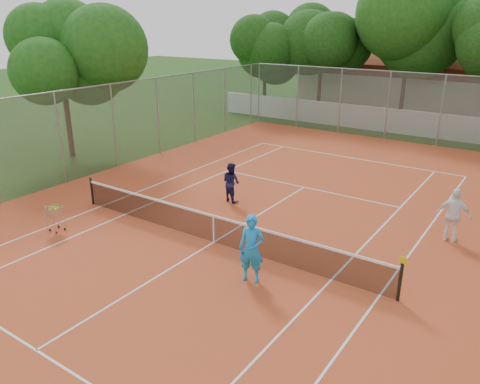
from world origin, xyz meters
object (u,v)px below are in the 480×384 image
Objects in this scene: clubhouse at (411,80)px; player_far_left at (231,182)px; tennis_net at (214,228)px; ball_hopper at (56,218)px; player_far_right at (454,215)px; player_near at (252,249)px.

clubhouse reaches higher than player_far_left.
ball_hopper is (-4.95, -2.33, -0.01)m from tennis_net.
clubhouse reaches higher than player_far_right.
player_far_right is at bearing -158.83° from player_far_left.
player_far_left is at bearing 2.72° from player_far_right.
player_near reaches higher than player_far_left.
player_near is 2.03× the size of ball_hopper.
ball_hopper is (-7.22, -1.04, -0.49)m from player_near.
clubhouse is 25.95m from player_far_right.
player_far_right is (6.29, 4.45, 0.41)m from tennis_net.
ball_hopper is at bearing 171.14° from player_near.
ball_hopper is at bearing 25.83° from player_far_right.
tennis_net is 3.74m from player_far_left.
ball_hopper is (-11.24, -6.77, -0.42)m from player_far_right.
tennis_net is 7.71m from player_far_right.
tennis_net is 12.48× the size of ball_hopper.
player_far_left is at bearing 113.50° from player_near.
tennis_net is at bearing 133.52° from player_near.
tennis_net is at bearing -86.05° from clubhouse.
clubhouse is at bearing 93.95° from tennis_net.
player_far_right is at bearing 37.94° from player_near.
clubhouse reaches higher than tennis_net.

